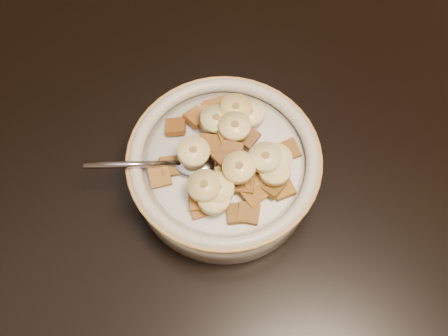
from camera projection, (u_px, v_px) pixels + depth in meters
table at (51, 315)px, 0.55m from camera, size 1.40×0.90×0.04m
cereal_bowl at (224, 171)px, 0.57m from camera, size 0.18×0.18×0.04m
milk at (224, 162)px, 0.56m from camera, size 0.15×0.15×0.00m
spoon at (194, 163)px, 0.55m from camera, size 0.05×0.05×0.01m
cereal_square_0 at (257, 166)px, 0.54m from camera, size 0.03×0.03×0.01m
cereal_square_1 at (196, 117)px, 0.57m from camera, size 0.02×0.02×0.01m
cereal_square_2 at (231, 152)px, 0.53m from camera, size 0.03×0.03×0.01m
cereal_square_3 at (244, 183)px, 0.53m from camera, size 0.03×0.03×0.01m
cereal_square_4 at (205, 115)px, 0.57m from camera, size 0.02×0.02×0.01m
cereal_square_5 at (228, 136)px, 0.54m from camera, size 0.03×0.03×0.01m
cereal_square_6 at (210, 144)px, 0.54m from camera, size 0.03×0.03×0.01m
cereal_square_7 at (171, 166)px, 0.55m from camera, size 0.03×0.03×0.01m
cereal_square_8 at (250, 179)px, 0.53m from camera, size 0.02×0.02×0.01m
cereal_square_9 at (201, 207)px, 0.53m from camera, size 0.03×0.03×0.01m
cereal_square_10 at (272, 187)px, 0.53m from camera, size 0.03×0.02×0.01m
cereal_square_11 at (176, 127)px, 0.57m from camera, size 0.03×0.03×0.01m
cereal_square_12 at (238, 213)px, 0.53m from camera, size 0.03×0.03×0.01m
cereal_square_13 at (222, 106)px, 0.57m from camera, size 0.03×0.03×0.01m
cereal_square_14 at (258, 159)px, 0.54m from camera, size 0.03×0.03×0.01m
cereal_square_15 at (214, 108)px, 0.58m from camera, size 0.03×0.03×0.01m
cereal_square_16 at (223, 154)px, 0.53m from camera, size 0.02×0.02×0.01m
cereal_square_17 at (200, 200)px, 0.53m from camera, size 0.03×0.03×0.01m
cereal_square_18 at (247, 137)px, 0.55m from camera, size 0.03×0.03×0.01m
cereal_square_19 at (261, 185)px, 0.53m from camera, size 0.03×0.03×0.01m
cereal_square_20 at (283, 188)px, 0.54m from camera, size 0.02×0.02×0.01m
cereal_square_21 at (230, 142)px, 0.54m from camera, size 0.03×0.03×0.01m
cereal_square_22 at (228, 174)px, 0.53m from camera, size 0.03×0.02×0.01m
cereal_square_23 at (212, 127)px, 0.56m from camera, size 0.02×0.02×0.01m
cereal_square_24 at (289, 150)px, 0.56m from camera, size 0.03×0.02×0.01m
cereal_square_25 at (233, 116)px, 0.57m from camera, size 0.02×0.02×0.01m
cereal_square_26 at (160, 177)px, 0.54m from camera, size 0.03×0.03×0.01m
cereal_square_27 at (253, 194)px, 0.53m from camera, size 0.02×0.02×0.01m
cereal_square_28 at (249, 213)px, 0.52m from camera, size 0.03×0.03×0.01m
banana_slice_0 at (193, 152)px, 0.53m from camera, size 0.04×0.04×0.01m
banana_slice_1 at (239, 168)px, 0.52m from camera, size 0.04×0.04×0.01m
banana_slice_2 at (236, 108)px, 0.55m from camera, size 0.04×0.04×0.01m
banana_slice_3 at (218, 189)px, 0.52m from camera, size 0.04×0.04×0.01m
banana_slice_4 at (275, 170)px, 0.53m from camera, size 0.04×0.04×0.01m
banana_slice_5 at (276, 160)px, 0.53m from camera, size 0.04×0.04×0.01m
banana_slice_6 at (214, 199)px, 0.52m from camera, size 0.04×0.04×0.01m
banana_slice_7 at (235, 127)px, 0.54m from camera, size 0.04×0.04×0.01m
banana_slice_8 at (204, 186)px, 0.51m from camera, size 0.04×0.04×0.01m
banana_slice_9 at (249, 114)px, 0.56m from camera, size 0.03×0.04×0.01m
banana_slice_10 at (274, 165)px, 0.53m from camera, size 0.04×0.04×0.02m
banana_slice_11 at (265, 158)px, 0.53m from camera, size 0.04×0.04×0.01m
banana_slice_12 at (216, 119)px, 0.55m from camera, size 0.04×0.04×0.01m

